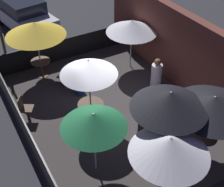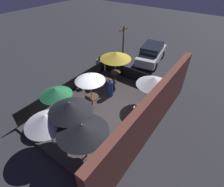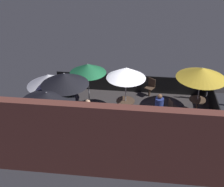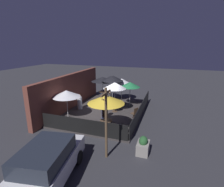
{
  "view_description": "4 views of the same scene",
  "coord_description": "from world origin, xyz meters",
  "px_view_note": "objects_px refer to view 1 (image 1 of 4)",
  "views": [
    {
      "loc": [
        7.13,
        -3.94,
        7.34
      ],
      "look_at": [
        0.44,
        -0.13,
        1.27
      ],
      "focal_mm": 50.0,
      "sensor_mm": 36.0,
      "label": 1
    },
    {
      "loc": [
        6.19,
        5.22,
        7.52
      ],
      "look_at": [
        -0.41,
        0.45,
        1.29
      ],
      "focal_mm": 28.0,
      "sensor_mm": 36.0,
      "label": 2
    },
    {
      "loc": [
        -0.71,
        11.51,
        8.28
      ],
      "look_at": [
        0.71,
        -0.56,
        1.28
      ],
      "focal_mm": 50.0,
      "sensor_mm": 36.0,
      "label": 3
    },
    {
      "loc": [
        -12.48,
        -4.8,
        5.3
      ],
      "look_at": [
        0.82,
        -0.26,
        1.39
      ],
      "focal_mm": 28.0,
      "sensor_mm": 36.0,
      "label": 4
    }
  ],
  "objects_px": {
    "patio_chair_0": "(25,108)",
    "patio_chair_1": "(65,76)",
    "patio_umbrella_2": "(214,103)",
    "dining_table_2": "(204,140)",
    "patron_0": "(156,76)",
    "patio_umbrella_5": "(170,100)",
    "dining_table_0": "(91,107)",
    "patron_2": "(143,126)",
    "parked_car_0": "(23,13)",
    "patio_umbrella_6": "(94,120)",
    "patio_umbrella_4": "(170,146)",
    "patron_1": "(79,80)",
    "patio_umbrella_3": "(132,26)",
    "patio_umbrella_0": "(89,67)",
    "dining_table_1": "(41,64)",
    "patio_umbrella_1": "(35,29)"
  },
  "relations": [
    {
      "from": "patron_0",
      "to": "parked_car_0",
      "type": "bearing_deg",
      "value": -111.33
    },
    {
      "from": "dining_table_0",
      "to": "patron_0",
      "type": "distance_m",
      "value": 2.96
    },
    {
      "from": "patio_umbrella_2",
      "to": "dining_table_2",
      "type": "relative_size",
      "value": 2.94
    },
    {
      "from": "patio_umbrella_4",
      "to": "patio_umbrella_5",
      "type": "height_order",
      "value": "patio_umbrella_5"
    },
    {
      "from": "patio_umbrella_2",
      "to": "patio_umbrella_4",
      "type": "bearing_deg",
      "value": -74.74
    },
    {
      "from": "patio_umbrella_6",
      "to": "patio_chair_1",
      "type": "height_order",
      "value": "patio_umbrella_6"
    },
    {
      "from": "patio_umbrella_3",
      "to": "dining_table_0",
      "type": "bearing_deg",
      "value": -52.96
    },
    {
      "from": "patio_chair_1",
      "to": "patron_0",
      "type": "distance_m",
      "value": 3.41
    },
    {
      "from": "patio_umbrella_2",
      "to": "patio_umbrella_6",
      "type": "xyz_separation_m",
      "value": [
        -1.07,
        -2.97,
        -0.1
      ]
    },
    {
      "from": "patio_umbrella_4",
      "to": "patron_0",
      "type": "distance_m",
      "value": 4.75
    },
    {
      "from": "patron_2",
      "to": "dining_table_2",
      "type": "bearing_deg",
      "value": -29.71
    },
    {
      "from": "dining_table_1",
      "to": "patio_chair_1",
      "type": "distance_m",
      "value": 1.27
    },
    {
      "from": "patron_0",
      "to": "parked_car_0",
      "type": "height_order",
      "value": "parked_car_0"
    },
    {
      "from": "patio_umbrella_6",
      "to": "patio_chair_1",
      "type": "distance_m",
      "value": 4.33
    },
    {
      "from": "patio_umbrella_0",
      "to": "patio_umbrella_5",
      "type": "xyz_separation_m",
      "value": [
        2.49,
        1.05,
        0.09
      ]
    },
    {
      "from": "patio_chair_0",
      "to": "patio_chair_1",
      "type": "distance_m",
      "value": 2.13
    },
    {
      "from": "patio_umbrella_4",
      "to": "patio_chair_1",
      "type": "height_order",
      "value": "patio_umbrella_4"
    },
    {
      "from": "patron_1",
      "to": "patron_2",
      "type": "relative_size",
      "value": 1.06
    },
    {
      "from": "patron_1",
      "to": "patio_umbrella_4",
      "type": "bearing_deg",
      "value": -72.84
    },
    {
      "from": "patio_chair_0",
      "to": "patron_2",
      "type": "bearing_deg",
      "value": -12.01
    },
    {
      "from": "patio_umbrella_2",
      "to": "dining_table_0",
      "type": "bearing_deg",
      "value": -143.29
    },
    {
      "from": "patio_umbrella_3",
      "to": "parked_car_0",
      "type": "distance_m",
      "value": 6.47
    },
    {
      "from": "patio_umbrella_5",
      "to": "dining_table_0",
      "type": "bearing_deg",
      "value": -157.08
    },
    {
      "from": "patio_umbrella_4",
      "to": "patio_umbrella_6",
      "type": "bearing_deg",
      "value": -142.57
    },
    {
      "from": "patio_umbrella_5",
      "to": "patron_1",
      "type": "bearing_deg",
      "value": -169.34
    },
    {
      "from": "patio_umbrella_0",
      "to": "dining_table_2",
      "type": "relative_size",
      "value": 3.19
    },
    {
      "from": "patio_umbrella_5",
      "to": "patio_chair_0",
      "type": "bearing_deg",
      "value": -141.19
    },
    {
      "from": "patio_umbrella_2",
      "to": "patron_1",
      "type": "relative_size",
      "value": 1.65
    },
    {
      "from": "patio_umbrella_4",
      "to": "patron_0",
      "type": "relative_size",
      "value": 1.59
    },
    {
      "from": "patio_umbrella_3",
      "to": "dining_table_0",
      "type": "xyz_separation_m",
      "value": [
        2.22,
        -2.94,
        -1.24
      ]
    },
    {
      "from": "patio_umbrella_4",
      "to": "patio_chair_0",
      "type": "xyz_separation_m",
      "value": [
        -4.55,
        -2.26,
        -1.28
      ]
    },
    {
      "from": "patio_chair_1",
      "to": "patio_umbrella_0",
      "type": "bearing_deg",
      "value": 155.34
    },
    {
      "from": "patio_umbrella_6",
      "to": "patio_chair_1",
      "type": "bearing_deg",
      "value": 168.88
    },
    {
      "from": "patio_umbrella_6",
      "to": "patio_chair_0",
      "type": "distance_m",
      "value": 3.47
    },
    {
      "from": "dining_table_2",
      "to": "patron_2",
      "type": "relative_size",
      "value": 0.6
    },
    {
      "from": "patio_umbrella_5",
      "to": "dining_table_2",
      "type": "height_order",
      "value": "patio_umbrella_5"
    },
    {
      "from": "patio_umbrella_3",
      "to": "patio_umbrella_4",
      "type": "bearing_deg",
      "value": -24.29
    },
    {
      "from": "dining_table_0",
      "to": "patron_2",
      "type": "bearing_deg",
      "value": 32.5
    },
    {
      "from": "patio_umbrella_2",
      "to": "patron_0",
      "type": "distance_m",
      "value": 3.7
    },
    {
      "from": "patio_umbrella_1",
      "to": "parked_car_0",
      "type": "xyz_separation_m",
      "value": [
        -4.66,
        0.73,
        -1.34
      ]
    },
    {
      "from": "patio_umbrella_2",
      "to": "patron_1",
      "type": "bearing_deg",
      "value": -157.05
    },
    {
      "from": "patio_umbrella_3",
      "to": "patio_umbrella_5",
      "type": "bearing_deg",
      "value": -21.85
    },
    {
      "from": "dining_table_2",
      "to": "patio_umbrella_4",
      "type": "bearing_deg",
      "value": -74.74
    },
    {
      "from": "patio_umbrella_5",
      "to": "patron_0",
      "type": "relative_size",
      "value": 1.93
    },
    {
      "from": "patio_umbrella_1",
      "to": "patio_chair_1",
      "type": "relative_size",
      "value": 2.52
    },
    {
      "from": "dining_table_2",
      "to": "patio_chair_0",
      "type": "distance_m",
      "value": 5.73
    },
    {
      "from": "patio_umbrella_3",
      "to": "patio_chair_1",
      "type": "relative_size",
      "value": 2.23
    },
    {
      "from": "patio_umbrella_2",
      "to": "patron_1",
      "type": "xyz_separation_m",
      "value": [
        -4.45,
        -1.89,
        -1.39
      ]
    },
    {
      "from": "patio_chair_1",
      "to": "parked_car_0",
      "type": "relative_size",
      "value": 0.2
    },
    {
      "from": "patio_umbrella_5",
      "to": "patio_umbrella_0",
      "type": "bearing_deg",
      "value": -157.08
    }
  ]
}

